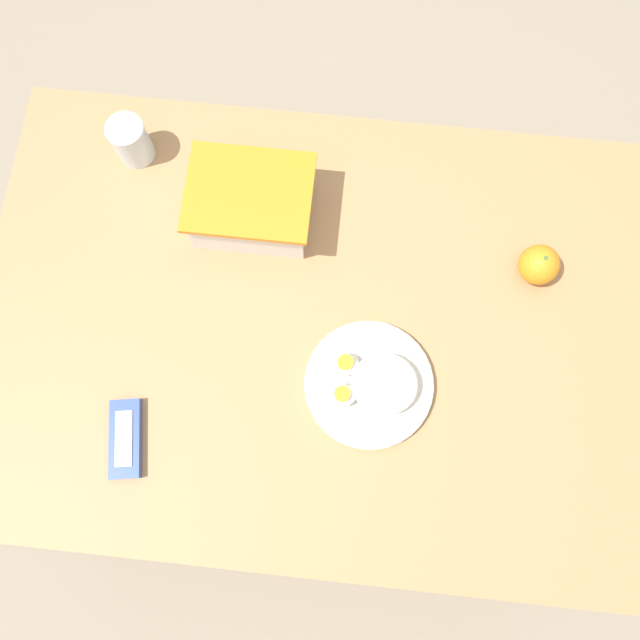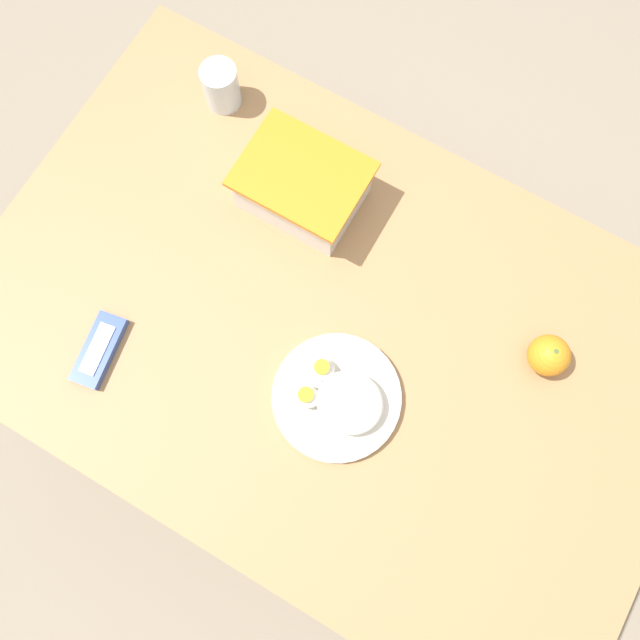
# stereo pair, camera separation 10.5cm
# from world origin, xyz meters

# --- Properties ---
(ground_plane) EXTENTS (10.00, 10.00, 0.00)m
(ground_plane) POSITION_xyz_m (0.00, 0.00, 0.00)
(ground_plane) COLOR gray
(table) EXTENTS (1.26, 0.82, 0.71)m
(table) POSITION_xyz_m (0.00, 0.00, 0.61)
(table) COLOR #AD7F51
(table) RESTS_ON ground_plane
(food_container) EXTENTS (0.21, 0.17, 0.10)m
(food_container) POSITION_xyz_m (-0.17, 0.19, 0.76)
(food_container) COLOR white
(food_container) RESTS_ON table
(orange_fruit) EXTENTS (0.07, 0.07, 0.07)m
(orange_fruit) POSITION_xyz_m (0.34, 0.14, 0.75)
(orange_fruit) COLOR orange
(orange_fruit) RESTS_ON table
(rice_plate) EXTENTS (0.22, 0.22, 0.06)m
(rice_plate) POSITION_xyz_m (0.07, -0.10, 0.73)
(rice_plate) COLOR silver
(rice_plate) RESTS_ON table
(candy_bar) EXTENTS (0.07, 0.14, 0.02)m
(candy_bar) POSITION_xyz_m (-0.33, -0.23, 0.72)
(candy_bar) COLOR #334C9E
(candy_bar) RESTS_ON table
(drinking_glass) EXTENTS (0.07, 0.07, 0.09)m
(drinking_glass) POSITION_xyz_m (-0.40, 0.29, 0.76)
(drinking_glass) COLOR silver
(drinking_glass) RESTS_ON table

